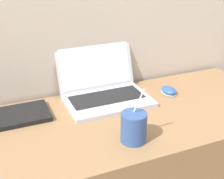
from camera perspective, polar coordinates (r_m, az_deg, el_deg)
name	(u,v)px	position (r m, az deg, el deg)	size (l,w,h in m)	color
laptop	(103,88)	(1.44, -1.57, 0.36)	(0.38, 0.33, 0.24)	silver
drink_cup	(134,127)	(1.13, 3.98, -6.81)	(0.09, 0.09, 0.21)	#33518C
computer_mouse	(169,91)	(1.53, 10.33, -0.21)	(0.07, 0.09, 0.03)	#B2B2B7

